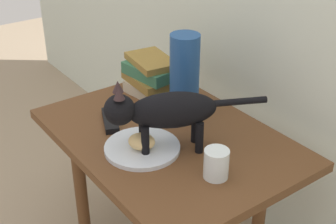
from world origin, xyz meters
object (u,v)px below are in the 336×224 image
(plate, at_px, (142,148))
(green_vase, at_px, (185,75))
(side_table, at_px, (168,153))
(candle_jar, at_px, (216,165))
(tv_remote, at_px, (110,120))
(cat, at_px, (162,111))
(bread_roll, at_px, (142,142))
(book_stack, at_px, (152,76))

(plate, relative_size, green_vase, 0.82)
(side_table, xyz_separation_m, candle_jar, (0.26, -0.03, 0.11))
(candle_jar, distance_m, tv_remote, 0.44)
(green_vase, bearing_deg, plate, -65.55)
(cat, bearing_deg, bread_roll, -111.13)
(side_table, distance_m, green_vase, 0.26)
(cat, distance_m, candle_jar, 0.22)
(bread_roll, height_order, green_vase, green_vase)
(bread_roll, distance_m, tv_remote, 0.21)
(tv_remote, bearing_deg, cat, 35.26)
(tv_remote, bearing_deg, plate, 22.92)
(plate, bearing_deg, side_table, 103.34)
(candle_jar, bearing_deg, cat, -168.27)
(book_stack, xyz_separation_m, tv_remote, (0.10, -0.23, -0.06))
(bread_roll, relative_size, cat, 0.18)
(candle_jar, bearing_deg, tv_remote, -168.50)
(book_stack, bearing_deg, bread_roll, -38.96)
(side_table, distance_m, candle_jar, 0.28)
(side_table, bearing_deg, plate, -76.66)
(green_vase, bearing_deg, tv_remote, -109.69)
(plate, height_order, tv_remote, tv_remote)
(green_vase, distance_m, tv_remote, 0.29)
(cat, relative_size, book_stack, 2.03)
(candle_jar, bearing_deg, plate, -158.54)
(side_table, bearing_deg, tv_remote, -146.51)
(candle_jar, bearing_deg, side_table, 174.39)
(green_vase, distance_m, candle_jar, 0.39)
(side_table, height_order, candle_jar, candle_jar)
(bread_roll, height_order, candle_jar, candle_jar)
(side_table, distance_m, plate, 0.14)
(book_stack, bearing_deg, plate, -39.06)
(candle_jar, bearing_deg, bread_roll, -155.42)
(side_table, distance_m, tv_remote, 0.22)
(candle_jar, height_order, tv_remote, candle_jar)
(bread_roll, bearing_deg, candle_jar, 24.58)
(side_table, bearing_deg, green_vase, 123.06)
(cat, distance_m, green_vase, 0.24)
(cat, xyz_separation_m, book_stack, (-0.33, 0.19, -0.06))
(bread_roll, height_order, book_stack, book_stack)
(book_stack, bearing_deg, green_vase, 1.74)
(cat, xyz_separation_m, candle_jar, (0.19, 0.04, -0.09))
(book_stack, relative_size, candle_jar, 2.54)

